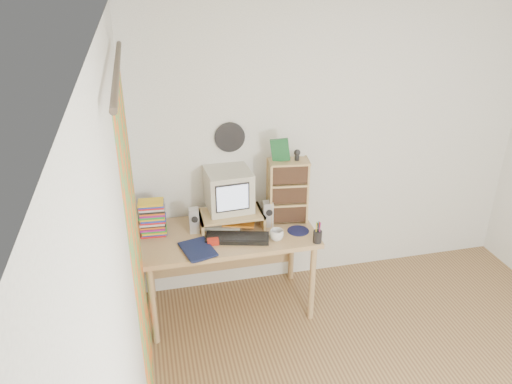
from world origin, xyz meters
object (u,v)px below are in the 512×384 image
dvd_stack (153,219)px  cd_rack (288,191)px  desk (226,243)px  diary (184,252)px  keyboard (237,238)px  crt_monitor (230,192)px  mug (277,235)px

dvd_stack → cd_rack: size_ratio=0.51×
desk → dvd_stack: 0.64m
diary → keyboard: bearing=0.9°
keyboard → diary: size_ratio=1.85×
keyboard → dvd_stack: 0.69m
desk → crt_monitor: bearing=59.0°
cd_rack → diary: size_ratio=2.02×
diary → desk: bearing=25.7°
mug → crt_monitor: bearing=131.0°
keyboard → cd_rack: (0.47, 0.22, 0.25)m
keyboard → dvd_stack: size_ratio=1.78×
diary → crt_monitor: bearing=29.0°
keyboard → mug: 0.31m
cd_rack → mug: size_ratio=4.87×
crt_monitor → diary: (-0.43, -0.40, -0.26)m
crt_monitor → dvd_stack: size_ratio=1.27×
desk → dvd_stack: dvd_stack is taller
keyboard → desk: bearing=120.3°
crt_monitor → mug: size_ratio=3.18×
mug → dvd_stack: bearing=161.6°
crt_monitor → mug: bearing=-52.9°
desk → cd_rack: cd_rack is taller
keyboard → mug: size_ratio=4.46×
desk → dvd_stack: (-0.58, 0.05, 0.27)m
dvd_stack → diary: 0.43m
desk → cd_rack: 0.66m
dvd_stack → cd_rack: 1.11m
cd_rack → diary: (-0.90, -0.33, -0.24)m
dvd_stack → diary: (0.20, -0.36, -0.11)m
diary → mug: bearing=-10.4°
keyboard → dvd_stack: (-0.63, 0.24, 0.12)m
cd_rack → dvd_stack: bearing=-173.9°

